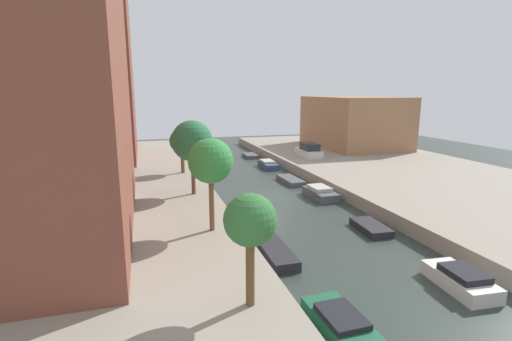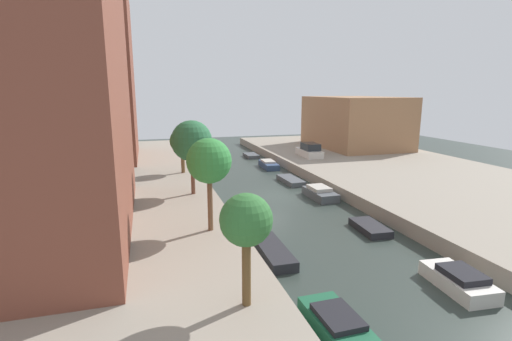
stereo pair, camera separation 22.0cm
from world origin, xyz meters
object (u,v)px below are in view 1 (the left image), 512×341
at_px(moored_boat_left_0, 340,324).
at_px(moored_boat_right_4, 268,165).
at_px(apartment_block_near, 1,103).
at_px(moored_boat_left_1, 275,251).
at_px(moored_boat_right_1, 371,227).
at_px(apartment_tower_far, 84,77).
at_px(moored_boat_right_3, 291,180).
at_px(moored_boat_right_5, 250,156).
at_px(street_tree_1, 211,162).
at_px(low_block_right, 354,122).
at_px(street_tree_3, 182,141).
at_px(moored_boat_right_2, 320,193).
at_px(street_tree_0, 250,222).
at_px(moored_boat_left_2, 247,206).
at_px(parked_car, 309,151).
at_px(street_tree_2, 192,141).
at_px(moored_boat_right_0, 461,280).

xyz_separation_m(moored_boat_left_0, moored_boat_right_4, (7.04, 29.69, -0.01)).
distance_m(apartment_block_near, moored_boat_right_4, 28.40).
xyz_separation_m(moored_boat_left_1, moored_boat_right_1, (7.09, 1.81, -0.04)).
height_order(apartment_tower_far, moored_boat_right_3, apartment_tower_far).
bearing_deg(moored_boat_right_5, street_tree_1, -109.85).
bearing_deg(moored_boat_right_5, low_block_right, -3.42).
bearing_deg(moored_boat_right_4, street_tree_3, -155.35).
relative_size(moored_boat_right_1, moored_boat_right_2, 0.84).
relative_size(street_tree_0, moored_boat_left_1, 0.97).
bearing_deg(moored_boat_left_1, apartment_block_near, 161.08).
relative_size(street_tree_3, moored_boat_right_1, 1.35).
bearing_deg(low_block_right, moored_boat_left_2, -135.10).
relative_size(moored_boat_left_1, moored_boat_right_2, 1.17).
distance_m(parked_car, moored_boat_left_2, 19.24).
relative_size(moored_boat_right_3, moored_boat_right_5, 1.31).
bearing_deg(apartment_block_near, moored_boat_right_2, 13.80).
bearing_deg(apartment_block_near, street_tree_3, 52.80).
relative_size(street_tree_2, moored_boat_right_3, 1.41).
relative_size(street_tree_0, street_tree_2, 0.76).
height_order(apartment_block_near, street_tree_1, apartment_block_near).
distance_m(moored_boat_left_1, moored_boat_right_0, 8.85).
relative_size(apartment_block_near, moored_boat_right_0, 5.17).
bearing_deg(moored_boat_left_1, low_block_right, 53.18).
distance_m(low_block_right, moored_boat_right_0, 37.90).
height_order(apartment_tower_far, moored_boat_right_5, apartment_tower_far).
xyz_separation_m(apartment_tower_far, moored_boat_left_0, (12.35, -35.55, -9.73)).
height_order(street_tree_0, street_tree_2, street_tree_2).
bearing_deg(moored_boat_right_5, moored_boat_left_0, -100.66).
bearing_deg(moored_boat_left_0, street_tree_2, 100.14).
relative_size(street_tree_3, moored_boat_right_4, 1.04).
xyz_separation_m(low_block_right, moored_boat_left_1, (-21.75, -29.06, -4.15)).
xyz_separation_m(moored_boat_left_1, moored_boat_right_5, (7.05, 29.94, -0.04)).
distance_m(moored_boat_left_2, moored_boat_right_2, 6.85).
height_order(parked_car, moored_boat_right_2, parked_car).
bearing_deg(street_tree_3, moored_boat_right_2, -39.52).
relative_size(street_tree_0, moored_boat_right_5, 1.39).
relative_size(moored_boat_left_0, moored_boat_left_1, 0.81).
bearing_deg(apartment_block_near, street_tree_1, -12.78).
bearing_deg(moored_boat_right_4, moored_boat_right_1, -90.16).
bearing_deg(moored_boat_left_0, apartment_tower_far, 109.16).
bearing_deg(street_tree_3, moored_boat_left_2, -70.14).
bearing_deg(parked_car, moored_boat_right_1, -104.02).
distance_m(apartment_block_near, moored_boat_right_3, 24.16).
bearing_deg(parked_car, street_tree_0, -117.99).
bearing_deg(moored_boat_right_2, street_tree_0, -123.87).
xyz_separation_m(street_tree_0, moored_boat_right_1, (10.05, 7.56, -3.97)).
height_order(apartment_tower_far, moored_boat_left_2, apartment_tower_far).
relative_size(moored_boat_right_4, moored_boat_right_5, 1.34).
relative_size(street_tree_2, parked_car, 1.20).
bearing_deg(street_tree_0, street_tree_2, 90.00).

